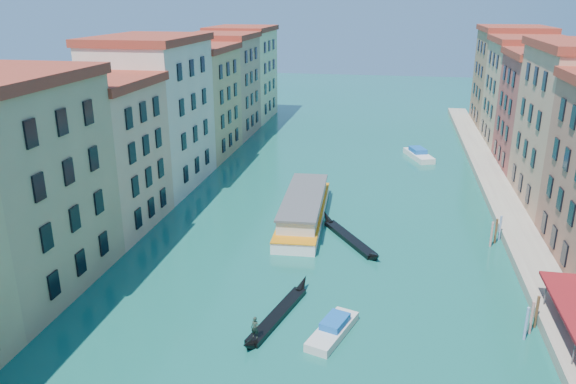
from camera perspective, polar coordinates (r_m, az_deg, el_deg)
left_bank_palazzos at (r=76.35m, az=-15.40°, el=6.29°), size 12.80×128.40×21.00m
quay at (r=73.33m, az=21.69°, el=-2.45°), size 4.00×140.00×1.00m
vaporetto_far at (r=68.67m, az=1.61°, el=-1.66°), size 5.83×21.35×3.14m
gondola_fore at (r=48.74m, az=-1.06°, el=-12.21°), size 4.03×12.38×2.50m
gondola_far at (r=63.55m, az=6.15°, el=-4.53°), size 8.21×11.88×1.92m
motorboat_mid at (r=46.69m, az=4.59°, el=-13.70°), size 3.86×6.64×1.31m
motorboat_far at (r=97.89m, az=13.12°, el=3.75°), size 5.18×8.41×1.67m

